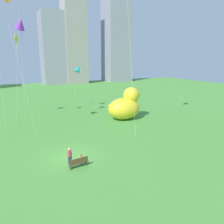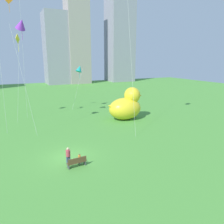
% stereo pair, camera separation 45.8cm
% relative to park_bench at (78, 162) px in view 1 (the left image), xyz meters
% --- Properties ---
extents(ground_plane, '(140.00, 140.00, 0.00)m').
position_rel_park_bench_xyz_m(ground_plane, '(-0.13, 2.22, -0.48)').
color(ground_plane, '#4B9139').
extents(park_bench, '(1.70, 0.61, 0.90)m').
position_rel_park_bench_xyz_m(park_bench, '(0.00, 0.00, 0.00)').
color(park_bench, brown).
rests_on(park_bench, ground).
extents(person_adult, '(0.39, 0.39, 1.58)m').
position_rel_park_bench_xyz_m(person_adult, '(-0.54, 0.80, 0.39)').
color(person_adult, '#38476B').
rests_on(person_adult, ground).
extents(person_child, '(0.24, 0.24, 0.96)m').
position_rel_park_bench_xyz_m(person_child, '(0.37, 0.46, 0.05)').
color(person_child, silver).
rests_on(person_child, ground).
extents(giant_inflatable_duck, '(5.91, 3.79, 4.90)m').
position_rel_park_bench_xyz_m(giant_inflatable_duck, '(11.26, 11.79, 1.61)').
color(giant_inflatable_duck, yellow).
rests_on(giant_inflatable_duck, ground).
extents(city_skyline, '(76.73, 17.69, 39.62)m').
position_rel_park_bench_xyz_m(city_skyline, '(2.67, 64.63, 16.04)').
color(city_skyline, gray).
rests_on(city_skyline, ground).
extents(kite_yellow, '(1.41, 1.71, 12.37)m').
position_rel_park_bench_xyz_m(kite_yellow, '(-3.03, 16.73, 10.72)').
color(kite_yellow, silver).
rests_on(kite_yellow, ground).
extents(kite_purple, '(2.05, 2.16, 13.61)m').
position_rel_park_bench_xyz_m(kite_purple, '(-2.74, 10.97, 12.35)').
color(kite_purple, silver).
rests_on(kite_purple, ground).
extents(kite_orange, '(1.93, 2.33, 17.46)m').
position_rel_park_bench_xyz_m(kite_orange, '(-3.46, 17.62, 15.32)').
color(kite_orange, silver).
rests_on(kite_orange, ground).
extents(kite_teal, '(2.32, 2.10, 8.15)m').
position_rel_park_bench_xyz_m(kite_teal, '(6.79, 20.91, 6.95)').
color(kite_teal, silver).
rests_on(kite_teal, ground).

